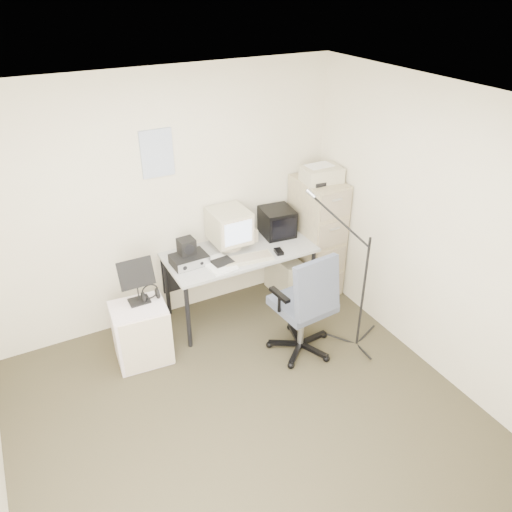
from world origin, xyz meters
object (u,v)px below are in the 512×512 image
office_chair (303,302)px  side_cart (141,333)px  filing_cabinet (316,236)px  desk (240,281)px

office_chair → side_cart: bearing=152.0°
filing_cabinet → desk: filing_cabinet is taller
side_cart → desk: bearing=17.5°
filing_cabinet → office_chair: 1.13m
office_chair → side_cart: 1.51m
desk → side_cart: size_ratio=2.51×
filing_cabinet → desk: bearing=-178.2°
office_chair → side_cart: (-1.37, 0.58, -0.25)m
desk → side_cart: bearing=-167.2°
desk → office_chair: office_chair is taller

